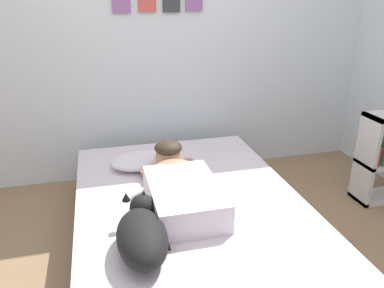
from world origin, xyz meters
name	(u,v)px	position (x,y,z in m)	size (l,w,h in m)	color
ground_plane	(200,255)	(0.00, 0.00, 0.00)	(11.94, 11.94, 0.00)	#8C6B4C
back_wall	(159,39)	(0.00, 1.39, 1.25)	(3.97, 0.12, 2.50)	silver
bed	(189,222)	(-0.04, 0.13, 0.18)	(1.50, 2.10, 0.37)	#4C4742
pillow	(145,161)	(-0.26, 0.67, 0.42)	(0.52, 0.32, 0.11)	silver
person_lying	(179,185)	(-0.11, 0.13, 0.48)	(0.43, 0.92, 0.27)	silver
dog	(142,233)	(-0.41, -0.34, 0.47)	(0.26, 0.57, 0.21)	black
coffee_cup	(188,165)	(0.06, 0.55, 0.41)	(0.12, 0.09, 0.07)	#D84C47
cell_phone	(162,243)	(-0.30, -0.31, 0.37)	(0.07, 0.14, 0.01)	black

